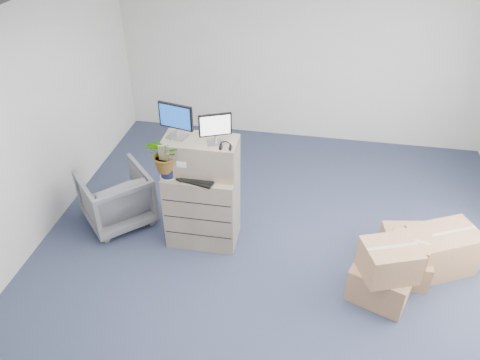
% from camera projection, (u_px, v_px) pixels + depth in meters
% --- Properties ---
extents(ground, '(7.00, 7.00, 0.00)m').
position_uv_depth(ground, '(273.00, 281.00, 5.41)').
color(ground, '#29314A').
rests_on(ground, ground).
extents(wall_back, '(6.00, 0.02, 2.80)m').
position_uv_depth(wall_back, '(304.00, 58.00, 7.44)').
color(wall_back, beige).
rests_on(wall_back, ground).
extents(filing_cabinet_lower, '(0.86, 0.53, 1.00)m').
position_uv_depth(filing_cabinet_lower, '(203.00, 207.00, 5.75)').
color(filing_cabinet_lower, '#85735B').
rests_on(filing_cabinet_lower, ground).
extents(filing_cabinet_upper, '(0.86, 0.43, 0.43)m').
position_uv_depth(filing_cabinet_upper, '(201.00, 156.00, 5.38)').
color(filing_cabinet_upper, '#85735B').
rests_on(filing_cabinet_upper, filing_cabinet_lower).
extents(monitor_left, '(0.41, 0.20, 0.41)m').
position_uv_depth(monitor_left, '(176.00, 119.00, 5.18)').
color(monitor_left, '#99999E').
rests_on(monitor_left, filing_cabinet_upper).
extents(monitor_right, '(0.34, 0.20, 0.36)m').
position_uv_depth(monitor_right, '(215.00, 127.00, 5.08)').
color(monitor_right, '#99999E').
rests_on(monitor_right, filing_cabinet_upper).
extents(headphones, '(0.13, 0.02, 0.13)m').
position_uv_depth(headphones, '(226.00, 146.00, 5.07)').
color(headphones, black).
rests_on(headphones, filing_cabinet_upper).
extents(keyboard, '(0.46, 0.27, 0.02)m').
position_uv_depth(keyboard, '(196.00, 180.00, 5.34)').
color(keyboard, black).
rests_on(keyboard, filing_cabinet_lower).
extents(mouse, '(0.10, 0.06, 0.03)m').
position_uv_depth(mouse, '(225.00, 179.00, 5.35)').
color(mouse, silver).
rests_on(mouse, filing_cabinet_lower).
extents(water_bottle, '(0.06, 0.06, 0.23)m').
position_uv_depth(water_bottle, '(210.00, 163.00, 5.45)').
color(water_bottle, '#94969C').
rests_on(water_bottle, filing_cabinet_lower).
extents(phone_dock, '(0.06, 0.04, 0.12)m').
position_uv_depth(phone_dock, '(195.00, 168.00, 5.49)').
color(phone_dock, silver).
rests_on(phone_dock, filing_cabinet_lower).
extents(external_drive, '(0.18, 0.14, 0.05)m').
position_uv_depth(external_drive, '(228.00, 167.00, 5.53)').
color(external_drive, black).
rests_on(external_drive, filing_cabinet_lower).
extents(tissue_box, '(0.28, 0.20, 0.09)m').
position_uv_depth(tissue_box, '(226.00, 166.00, 5.43)').
color(tissue_box, '#388BBF').
rests_on(tissue_box, external_drive).
extents(potted_plant, '(0.52, 0.55, 0.44)m').
position_uv_depth(potted_plant, '(167.00, 158.00, 5.27)').
color(potted_plant, gray).
rests_on(potted_plant, filing_cabinet_lower).
extents(office_chair, '(1.10, 1.10, 0.83)m').
position_uv_depth(office_chair, '(116.00, 195.00, 6.09)').
color(office_chair, slate).
rests_on(office_chair, ground).
extents(cardboard_boxes, '(1.54, 1.33, 0.81)m').
position_uv_depth(cardboard_boxes, '(411.00, 259.00, 5.29)').
color(cardboard_boxes, '#9A6F4A').
rests_on(cardboard_boxes, ground).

